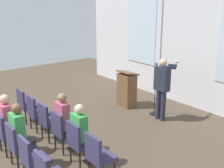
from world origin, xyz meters
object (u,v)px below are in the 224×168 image
(chair_r0_c1, at_px, (36,111))
(audience_r0_c3, at_px, (65,119))
(speaker, at_px, (162,85))
(lectern, at_px, (127,89))
(audience_r0_c4, at_px, (82,131))
(chair_r0_c2, at_px, (48,119))
(audience_r1_c3, at_px, (20,132))
(chair_r1_c4, at_px, (31,157))
(chair_r1_c2, at_px, (6,131))
(chair_r0_c0, at_px, (25,104))
(chair_r0_c3, at_px, (62,129))
(chair_r0_c5, at_px, (98,154))
(mic_stand, at_px, (155,103))
(audience_r1_c2, at_px, (8,121))
(chair_r1_c3, at_px, (17,143))
(chair_r0_c4, at_px, (78,141))

(chair_r0_c1, height_order, audience_r0_c3, audience_r0_c3)
(speaker, xyz_separation_m, lectern, (-1.39, -0.05, -0.47))
(audience_r0_c4, bearing_deg, chair_r0_c2, -176.53)
(audience_r1_c3, relative_size, chair_r1_c4, 1.45)
(lectern, xyz_separation_m, chair_r1_c2, (0.53, -3.98, -0.02))
(chair_r0_c0, xyz_separation_m, chair_r0_c1, (0.68, 0.00, 0.00))
(chair_r0_c3, xyz_separation_m, chair_r0_c5, (1.35, 0.00, 0.00))
(speaker, bearing_deg, chair_r1_c4, -83.05)
(mic_stand, bearing_deg, chair_r1_c2, -96.85)
(chair_r1_c2, bearing_deg, mic_stand, 83.15)
(chair_r0_c2, distance_m, audience_r1_c2, 0.94)
(chair_r0_c5, distance_m, audience_r1_c3, 1.65)
(chair_r0_c1, relative_size, chair_r1_c4, 1.00)
(chair_r1_c2, distance_m, chair_r1_c3, 0.68)
(chair_r0_c4, xyz_separation_m, chair_r1_c2, (-1.35, -1.00, 0.00))
(chair_r0_c1, relative_size, chair_r1_c3, 1.00)
(chair_r0_c5, height_order, chair_r1_c4, same)
(chair_r0_c5, bearing_deg, chair_r0_c1, 180.00)
(chair_r0_c3, height_order, audience_r1_c3, audience_r1_c3)
(chair_r0_c1, xyz_separation_m, chair_r0_c5, (2.70, 0.00, 0.00))
(mic_stand, height_order, lectern, mic_stand)
(chair_r0_c4, relative_size, chair_r1_c3, 1.00)
(chair_r0_c1, relative_size, audience_r0_c3, 0.69)
(chair_r1_c4, bearing_deg, chair_r0_c4, 90.00)
(lectern, xyz_separation_m, chair_r1_c3, (1.21, -3.98, -0.02))
(chair_r0_c2, distance_m, audience_r1_c3, 1.16)
(speaker, relative_size, audience_r0_c4, 1.34)
(audience_r0_c3, bearing_deg, audience_r1_c3, -90.00)
(mic_stand, relative_size, audience_r0_c3, 1.15)
(speaker, relative_size, chair_r1_c2, 1.87)
(lectern, height_order, audience_r0_c4, audience_r0_c4)
(chair_r0_c5, distance_m, audience_r1_c2, 2.24)
(chair_r0_c5, relative_size, chair_r1_c4, 1.00)
(audience_r0_c4, bearing_deg, audience_r1_c2, -143.47)
(chair_r0_c4, bearing_deg, chair_r1_c4, -90.00)
(chair_r1_c2, xyz_separation_m, audience_r1_c3, (0.68, 0.08, 0.22))
(speaker, relative_size, chair_r0_c1, 1.87)
(speaker, distance_m, audience_r1_c2, 4.05)
(speaker, height_order, mic_stand, speaker)
(chair_r0_c0, bearing_deg, audience_r1_c3, -24.39)
(chair_r0_c0, relative_size, chair_r0_c1, 1.00)
(audience_r0_c4, relative_size, chair_r1_c4, 1.39)
(chair_r0_c3, distance_m, chair_r1_c2, 1.21)
(speaker, distance_m, chair_r1_c3, 4.06)
(chair_r0_c3, relative_size, audience_r1_c2, 0.69)
(chair_r1_c3, bearing_deg, chair_r0_c5, 36.46)
(lectern, relative_size, chair_r0_c0, 1.23)
(chair_r0_c1, xyz_separation_m, chair_r1_c4, (2.03, -1.00, 0.00))
(mic_stand, distance_m, audience_r1_c2, 4.12)
(mic_stand, bearing_deg, chair_r0_c4, -74.87)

